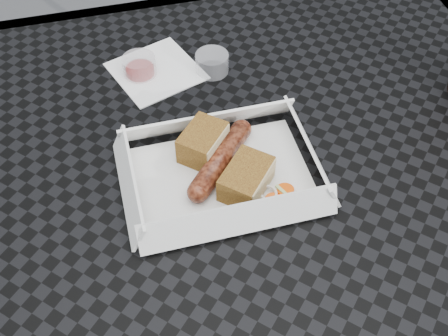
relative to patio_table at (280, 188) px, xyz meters
name	(u,v)px	position (x,y,z in m)	size (l,w,h in m)	color
patio_table	(280,188)	(0.00, 0.00, 0.00)	(0.80, 0.80, 0.74)	black
food_tray	(222,176)	(-0.09, -0.02, 0.08)	(0.22, 0.15, 0.00)	white
bratwurst	(221,159)	(-0.09, 0.00, 0.09)	(0.11, 0.12, 0.03)	brown
bread_near	(203,142)	(-0.11, 0.02, 0.10)	(0.06, 0.04, 0.04)	brown
bread_far	(246,179)	(-0.07, -0.05, 0.10)	(0.07, 0.05, 0.04)	brown
veg_garnish	(278,198)	(-0.03, -0.07, 0.08)	(0.03, 0.03, 0.00)	#F0530A
napkin	(156,71)	(-0.14, 0.21, 0.08)	(0.12, 0.12, 0.00)	white
condiment_cup_sauce	(139,66)	(-0.16, 0.21, 0.09)	(0.05, 0.05, 0.03)	maroon
condiment_cup_empty	(212,63)	(-0.05, 0.19, 0.09)	(0.05, 0.05, 0.03)	silver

